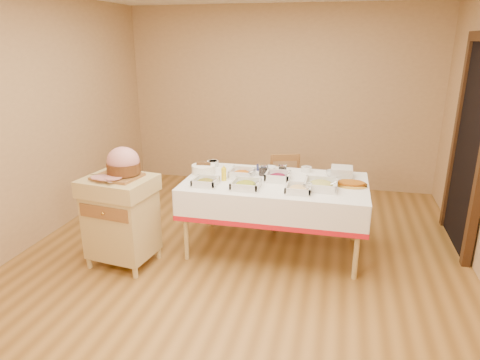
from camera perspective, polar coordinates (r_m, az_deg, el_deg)
name	(u,v)px	position (r m, az deg, el deg)	size (l,w,h in m)	color
room_shell	(240,133)	(3.95, -0.03, 6.32)	(5.00, 5.00, 5.00)	olive
doorway	(471,144)	(4.95, 28.47, 4.30)	(0.09, 1.10, 2.20)	black
dining_table	(275,196)	(4.38, 4.71, -2.13)	(1.82, 1.02, 0.76)	tan
butcher_cart	(121,216)	(4.28, -15.59, -4.61)	(0.69, 0.60, 0.89)	tan
dining_chair	(286,190)	(5.06, 6.17, -1.35)	(0.47, 0.46, 0.83)	brown
ham_on_board	(122,165)	(4.12, -15.40, 2.00)	(0.44, 0.42, 0.29)	brown
serving_dish_a	(206,182)	(4.19, -4.62, -0.23)	(0.24, 0.23, 0.10)	silver
serving_dish_b	(246,185)	(4.09, 0.80, -0.61)	(0.27, 0.27, 0.11)	silver
serving_dish_c	(299,189)	(4.02, 7.81, -1.16)	(0.24, 0.24, 0.10)	silver
serving_dish_d	(321,185)	(4.15, 10.72, -0.62)	(0.31, 0.31, 0.12)	silver
serving_dish_e	(242,173)	(4.43, 0.24, 0.91)	(0.25, 0.24, 0.12)	silver
serving_dish_f	(278,176)	(4.35, 5.06, 0.48)	(0.25, 0.24, 0.12)	silver
small_bowl_left	(213,163)	(4.82, -3.64, 2.26)	(0.13, 0.13, 0.06)	silver
small_bowl_mid	(262,167)	(4.67, 2.99, 1.71)	(0.13, 0.13, 0.06)	navy
small_bowl_right	(306,169)	(4.66, 8.84, 1.46)	(0.11, 0.11, 0.06)	silver
bowl_white_imported	(270,168)	(4.70, 3.98, 1.61)	(0.14, 0.14, 0.03)	silver
bowl_small_imported	(334,174)	(4.57, 12.36, 0.85)	(0.16, 0.16, 0.05)	silver
preserve_jar_left	(263,170)	(4.48, 3.09, 1.31)	(0.09, 0.09, 0.12)	silver
preserve_jar_right	(283,170)	(4.53, 5.70, 1.39)	(0.09, 0.09, 0.12)	silver
mustard_bottle	(224,173)	(4.31, -2.17, 0.87)	(0.05, 0.05, 0.16)	yellow
bread_basket	(204,169)	(4.56, -4.88, 1.47)	(0.25, 0.25, 0.11)	white
plate_stack	(342,172)	(4.54, 13.40, 1.04)	(0.22, 0.22, 0.11)	silver
brass_platter	(351,184)	(4.30, 14.61, -0.52)	(0.30, 0.22, 0.04)	gold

